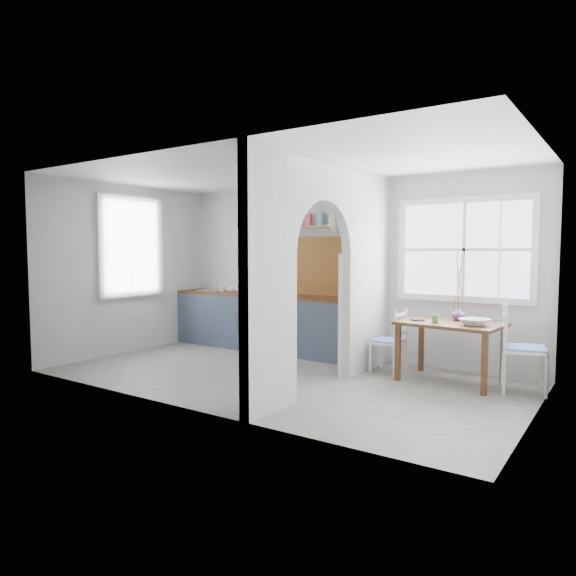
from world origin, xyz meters
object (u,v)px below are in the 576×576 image
Objects in this scene: kettle at (361,292)px; vase at (458,314)px; chair_left at (388,341)px; chair_right at (524,348)px; dining_table at (450,352)px.

vase is at bearing 14.63° from kettle.
chair_left is at bearing -7.65° from kettle.
kettle reaches higher than chair_right.
chair_right is at bearing 89.68° from chair_left.
dining_table is at bearing 5.74° from kettle.
vase is (0.03, 0.22, 0.45)m from dining_table.
kettle is (-0.53, 0.28, 0.59)m from chair_left.
chair_right is at bearing 11.93° from kettle.
chair_left is 0.82× the size of chair_right.
chair_left is 1.65m from chair_right.
dining_table is at bearing 86.07° from chair_left.
chair_left is (-0.83, 0.08, 0.05)m from dining_table.
chair_right is at bearing 7.39° from dining_table.
dining_table is 0.83m from chair_right.
dining_table is 0.50m from vase.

